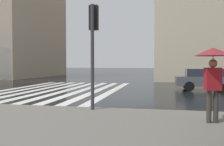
# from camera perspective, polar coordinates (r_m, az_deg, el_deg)

# --- Properties ---
(ground_plane) EXTENTS (220.00, 220.00, 0.00)m
(ground_plane) POSITION_cam_1_polar(r_m,az_deg,el_deg) (12.67, -10.72, -5.75)
(ground_plane) COLOR black
(zebra_crossing) EXTENTS (13.00, 7.50, 0.01)m
(zebra_crossing) POSITION_cam_1_polar(r_m,az_deg,el_deg) (17.05, -11.51, -3.76)
(zebra_crossing) COLOR silver
(zebra_crossing) RESTS_ON ground_plane
(traffic_signal_post) EXTENTS (0.44, 0.30, 3.58)m
(traffic_signal_post) POSITION_cam_1_polar(r_m,az_deg,el_deg) (8.71, -4.31, 8.82)
(traffic_signal_post) COLOR #333338
(traffic_signal_post) RESTS_ON sidewalk_pavement
(car_dark_grey) EXTENTS (1.85, 4.10, 1.41)m
(car_dark_grey) POSITION_cam_1_polar(r_m,az_deg,el_deg) (17.42, 20.93, -1.25)
(car_dark_grey) COLOR #4C4C51
(car_dark_grey) RESTS_ON ground_plane
(pedestrian_in_red_jacket) EXTENTS (0.97, 0.97, 1.99)m
(pedestrian_in_red_jacket) POSITION_cam_1_polar(r_m,az_deg,el_deg) (7.07, 22.17, 2.02)
(pedestrian_in_red_jacket) COLOR maroon
(pedestrian_in_red_jacket) RESTS_ON sidewalk_pavement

